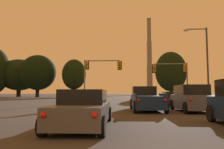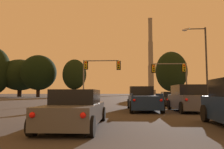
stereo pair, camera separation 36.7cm
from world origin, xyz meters
The scene contains 12 objects.
suv_right_lane_second centered at (2.87, 13.45, 0.90)m, with size 2.14×4.92×1.86m.
pickup_truck_center_lane_second centered at (-0.26, 14.21, 0.80)m, with size 2.33×5.55×1.82m.
sedan_right_lane_front centered at (3.10, 20.95, 0.67)m, with size 2.03×4.72×1.43m.
sedan_left_lane_third centered at (-3.42, 6.01, 0.67)m, with size 2.06×4.73×1.43m.
traffic_light_overhead_left centered at (-5.61, 26.76, 4.40)m, with size 5.25×0.50×5.76m.
traffic_light_overhead_right centered at (5.08, 27.99, 4.13)m, with size 4.92×0.50×5.42m.
street_lamp centered at (7.49, 23.65, 5.48)m, with size 2.82×0.36×9.06m.
smokestack centered at (17.98, 174.86, 24.51)m, with size 7.17×7.17×62.68m.
treeline_left_mid centered at (-37.38, 68.55, 7.32)m, with size 13.65×12.28×12.56m.
treeline_center_left centered at (-17.18, 61.96, 6.84)m, with size 7.14×6.43×11.38m.
treeline_right_mid centered at (-28.48, 62.51, 7.50)m, with size 10.91×9.82×12.90m.
treeline_far_left centered at (11.55, 62.03, 7.54)m, with size 9.11×8.19×13.39m.
Camera 2 is at (-1.44, -2.40, 1.30)m, focal length 35.00 mm.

